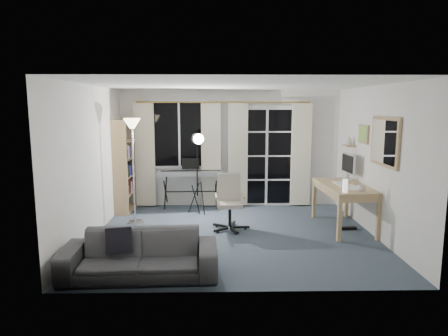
% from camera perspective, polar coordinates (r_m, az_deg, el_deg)
% --- Properties ---
extents(floor, '(4.50, 4.00, 0.02)m').
position_cam_1_polar(floor, '(6.58, 1.51, -9.64)').
color(floor, '#313D48').
rests_on(floor, ground).
extents(window, '(1.20, 0.08, 1.40)m').
position_cam_1_polar(window, '(8.26, -6.39, 4.81)').
color(window, white).
rests_on(window, floor).
extents(french_door, '(1.32, 0.09, 2.11)m').
position_cam_1_polar(french_door, '(8.34, 6.08, 1.57)').
color(french_door, white).
rests_on(french_door, floor).
extents(curtains, '(3.60, 0.07, 2.13)m').
position_cam_1_polar(curtains, '(8.18, -0.02, 1.96)').
color(curtains, gold).
rests_on(curtains, floor).
extents(bookshelf, '(0.33, 0.86, 1.82)m').
position_cam_1_polar(bookshelf, '(8.13, -14.11, -0.00)').
color(bookshelf, '#A58357').
rests_on(bookshelf, floor).
extents(torchiere_lamp, '(0.33, 0.33, 1.87)m').
position_cam_1_polar(torchiere_lamp, '(7.13, -12.94, 4.01)').
color(torchiere_lamp, '#B2B2B7').
rests_on(torchiere_lamp, floor).
extents(keyboard_piano, '(1.34, 0.67, 0.96)m').
position_cam_1_polar(keyboard_piano, '(8.06, -4.80, -0.80)').
color(keyboard_piano, black).
rests_on(keyboard_piano, floor).
extents(studio_light, '(0.36, 0.36, 1.61)m').
position_cam_1_polar(studio_light, '(7.53, -3.79, 2.84)').
color(studio_light, black).
rests_on(studio_light, floor).
extents(office_chair, '(0.63, 0.65, 0.94)m').
position_cam_1_polar(office_chair, '(6.81, 0.79, -4.09)').
color(office_chair, black).
rests_on(office_chair, floor).
extents(desk, '(0.77, 1.44, 0.75)m').
position_cam_1_polar(desk, '(7.08, 16.82, -3.07)').
color(desk, tan).
rests_on(desk, floor).
extents(monitor, '(0.19, 0.54, 0.47)m').
position_cam_1_polar(monitor, '(7.49, 17.33, 0.50)').
color(monitor, silver).
rests_on(monitor, desk).
extents(desk_clutter, '(0.42, 0.87, 0.96)m').
position_cam_1_polar(desk_clutter, '(6.86, 16.93, -4.05)').
color(desk_clutter, white).
rests_on(desk_clutter, desk).
extents(mug, '(0.13, 0.10, 0.12)m').
position_cam_1_polar(mug, '(6.62, 19.02, -2.63)').
color(mug, silver).
rests_on(mug, desk).
extents(wall_mirror, '(0.04, 0.94, 0.74)m').
position_cam_1_polar(wall_mirror, '(6.42, 21.99, 3.50)').
color(wall_mirror, '#A58357').
rests_on(wall_mirror, floor).
extents(framed_print, '(0.03, 0.42, 0.32)m').
position_cam_1_polar(framed_print, '(7.25, 19.29, 4.59)').
color(framed_print, '#A58357').
rests_on(framed_print, floor).
extents(wall_shelf, '(0.16, 0.30, 0.18)m').
position_cam_1_polar(wall_shelf, '(7.72, 17.46, 3.48)').
color(wall_shelf, '#A58357').
rests_on(wall_shelf, floor).
extents(sofa, '(1.90, 0.63, 0.73)m').
position_cam_1_polar(sofa, '(5.08, -11.95, -11.03)').
color(sofa, '#353437').
rests_on(sofa, floor).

